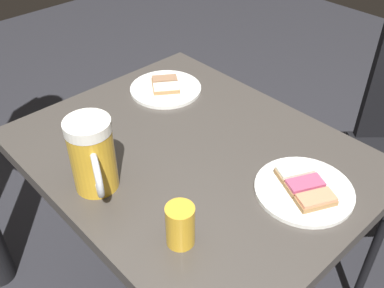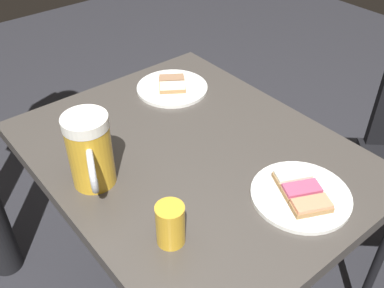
# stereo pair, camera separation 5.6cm
# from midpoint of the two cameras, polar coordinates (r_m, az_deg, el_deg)

# --- Properties ---
(cafe_table) EXTENTS (0.84, 0.67, 0.75)m
(cafe_table) POSITION_cam_midpoint_polar(r_m,az_deg,el_deg) (1.19, -1.36, -7.00)
(cafe_table) COLOR black
(cafe_table) RESTS_ON ground_plane
(plate_near) EXTENTS (0.22, 0.22, 0.03)m
(plate_near) POSITION_cam_midpoint_polar(r_m,az_deg,el_deg) (0.99, 12.80, -5.71)
(plate_near) COLOR white
(plate_near) RESTS_ON cafe_table
(plate_far) EXTENTS (0.21, 0.21, 0.03)m
(plate_far) POSITION_cam_midpoint_polar(r_m,az_deg,el_deg) (1.31, -4.68, 7.26)
(plate_far) COLOR white
(plate_far) RESTS_ON cafe_table
(beer_mug) EXTENTS (0.15, 0.10, 0.17)m
(beer_mug) POSITION_cam_midpoint_polar(r_m,az_deg,el_deg) (0.95, -14.43, -1.57)
(beer_mug) COLOR gold
(beer_mug) RESTS_ON cafe_table
(beer_glass_small) EXTENTS (0.06, 0.06, 0.09)m
(beer_glass_small) POSITION_cam_midpoint_polar(r_m,az_deg,el_deg) (0.84, -3.48, -10.54)
(beer_glass_small) COLOR gold
(beer_glass_small) RESTS_ON cafe_table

